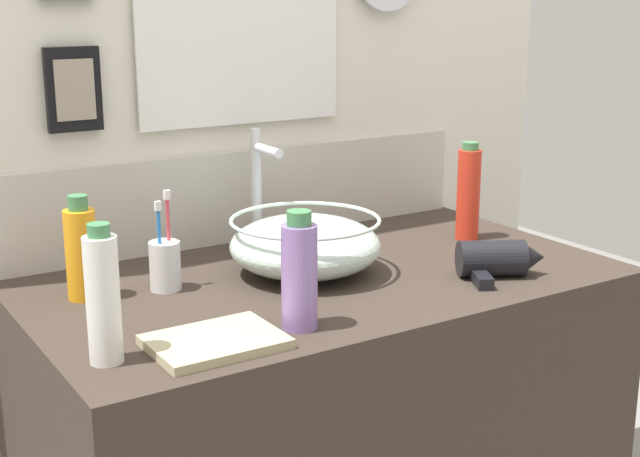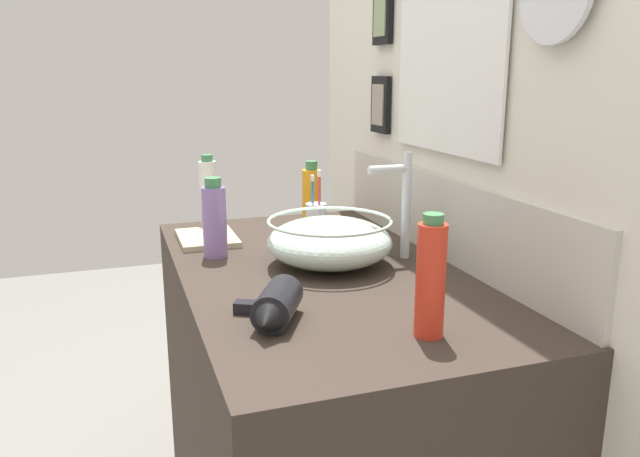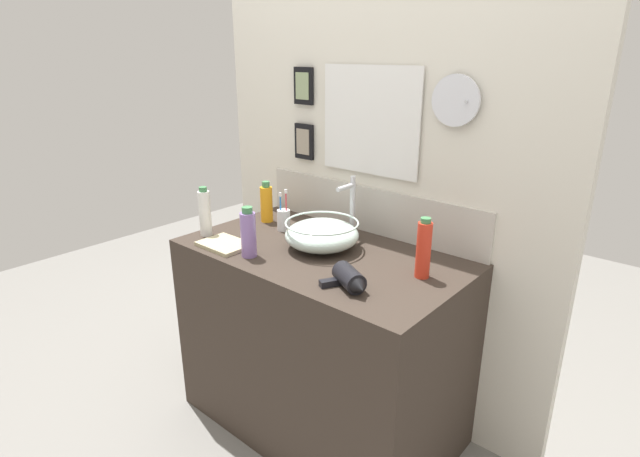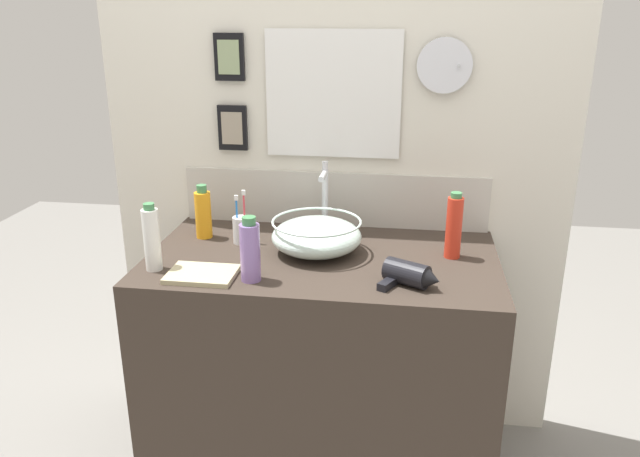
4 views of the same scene
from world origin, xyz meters
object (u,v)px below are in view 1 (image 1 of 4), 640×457
at_px(hair_drier, 499,259).
at_px(hand_towel, 215,342).
at_px(soap_dispenser, 299,274).
at_px(toothbrush_cup, 165,264).
at_px(glass_bowl_sink, 305,245).
at_px(shampoo_bottle, 103,298).
at_px(faucet, 259,182).
at_px(spray_bottle, 468,193).
at_px(lotion_bottle, 81,252).

relative_size(hair_drier, hand_towel, 0.94).
bearing_deg(soap_dispenser, toothbrush_cup, 110.04).
relative_size(glass_bowl_sink, shampoo_bottle, 1.39).
height_order(soap_dispenser, hand_towel, soap_dispenser).
distance_m(faucet, spray_bottle, 0.49).
relative_size(spray_bottle, lotion_bottle, 1.15).
bearing_deg(hair_drier, spray_bottle, 61.16).
bearing_deg(spray_bottle, shampoo_bottle, -165.57).
relative_size(glass_bowl_sink, lotion_bottle, 1.56).
xyz_separation_m(hair_drier, spray_bottle, (0.14, 0.25, 0.07)).
bearing_deg(toothbrush_cup, hand_towel, -98.27).
xyz_separation_m(glass_bowl_sink, shampoo_bottle, (-0.50, -0.22, 0.04)).
distance_m(hair_drier, shampoo_bottle, 0.82).
height_order(glass_bowl_sink, lotion_bottle, lotion_bottle).
xyz_separation_m(faucet, spray_bottle, (0.46, -0.17, -0.05)).
relative_size(glass_bowl_sink, soap_dispenser, 1.49).
xyz_separation_m(hair_drier, lotion_bottle, (-0.75, 0.32, 0.06)).
bearing_deg(glass_bowl_sink, shampoo_bottle, -156.26).
bearing_deg(spray_bottle, toothbrush_cup, 177.65).
bearing_deg(soap_dispenser, glass_bowl_sink, 56.69).
xyz_separation_m(shampoo_bottle, lotion_bottle, (0.07, 0.31, -0.01)).
xyz_separation_m(soap_dispenser, shampoo_bottle, (-0.33, 0.04, 0.01)).
bearing_deg(lotion_bottle, shampoo_bottle, -101.82).
relative_size(hair_drier, soap_dispenser, 0.96).
relative_size(soap_dispenser, shampoo_bottle, 0.93).
bearing_deg(hair_drier, shampoo_bottle, 179.57).
height_order(glass_bowl_sink, hand_towel, glass_bowl_sink).
distance_m(hair_drier, soap_dispenser, 0.49).
height_order(hair_drier, hand_towel, hair_drier).
bearing_deg(hand_towel, shampoo_bottle, 168.67).
relative_size(glass_bowl_sink, toothbrush_cup, 1.59).
relative_size(faucet, spray_bottle, 1.20).
distance_m(hair_drier, hand_towel, 0.65).
bearing_deg(shampoo_bottle, faucet, 39.75).
distance_m(toothbrush_cup, soap_dispenser, 0.34).
relative_size(hair_drier, lotion_bottle, 1.00).
xyz_separation_m(glass_bowl_sink, spray_bottle, (0.46, 0.03, 0.05)).
height_order(glass_bowl_sink, shampoo_bottle, shampoo_bottle).
distance_m(toothbrush_cup, shampoo_bottle, 0.36).
bearing_deg(hair_drier, soap_dispenser, -176.48).
bearing_deg(toothbrush_cup, shampoo_bottle, -127.93).
xyz_separation_m(spray_bottle, shampoo_bottle, (-0.96, -0.25, -0.00)).
relative_size(hair_drier, toothbrush_cup, 1.02).
relative_size(toothbrush_cup, hand_towel, 0.92).
bearing_deg(shampoo_bottle, hair_drier, -0.43).
xyz_separation_m(hair_drier, hand_towel, (-0.65, -0.03, -0.03)).
xyz_separation_m(glass_bowl_sink, faucet, (-0.00, 0.19, 0.09)).
bearing_deg(glass_bowl_sink, hair_drier, -35.02).
height_order(faucet, hair_drier, faucet).
bearing_deg(soap_dispenser, hand_towel, 179.31).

